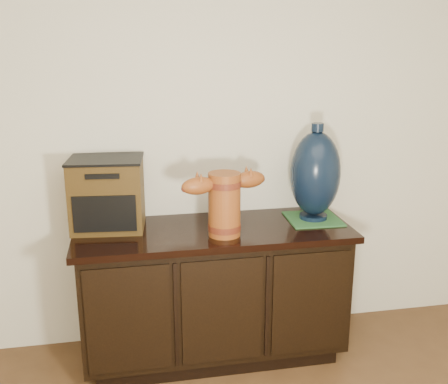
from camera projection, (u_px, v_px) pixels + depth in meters
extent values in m
plane|color=silver|center=(205.00, 119.00, 2.89)|extent=(4.50, 0.00, 4.50)
cube|color=black|center=(214.00, 346.00, 2.98)|extent=(1.29, 0.45, 0.08)
cube|color=black|center=(214.00, 289.00, 2.88)|extent=(1.40, 0.50, 0.64)
cube|color=black|center=(213.00, 231.00, 2.79)|extent=(1.46, 0.56, 0.03)
cube|color=black|center=(128.00, 320.00, 2.55)|extent=(0.41, 0.01, 0.56)
cube|color=black|center=(222.00, 311.00, 2.64)|extent=(0.41, 0.01, 0.56)
cube|color=black|center=(310.00, 303.00, 2.72)|extent=(0.41, 0.01, 0.56)
cylinder|color=#9A4D1C|center=(224.00, 204.00, 2.64)|extent=(0.20, 0.20, 0.33)
cylinder|color=#3C120B|center=(224.00, 227.00, 2.67)|extent=(0.21, 0.21, 0.03)
cylinder|color=#3C120B|center=(224.00, 184.00, 2.61)|extent=(0.21, 0.21, 0.03)
ellipsoid|color=#9A4D1C|center=(198.00, 186.00, 2.55)|extent=(0.19, 0.12, 0.09)
ellipsoid|color=#9A4D1C|center=(249.00, 179.00, 2.67)|extent=(0.19, 0.12, 0.09)
cube|color=#432E10|center=(108.00, 195.00, 2.74)|extent=(0.39, 0.33, 0.37)
cube|color=black|center=(105.00, 214.00, 2.61)|extent=(0.31, 0.04, 0.19)
cube|color=black|center=(105.00, 159.00, 2.69)|extent=(0.40, 0.34, 0.01)
cube|color=#2A5D2E|center=(313.00, 219.00, 2.91)|extent=(0.29, 0.29, 0.01)
cylinder|color=black|center=(313.00, 216.00, 2.91)|extent=(0.15, 0.15, 0.02)
ellipsoid|color=black|center=(315.00, 174.00, 2.84)|extent=(0.28, 0.28, 0.46)
cylinder|color=black|center=(318.00, 127.00, 2.77)|extent=(0.07, 0.07, 0.04)
cylinder|color=#601110|center=(219.00, 208.00, 2.86)|extent=(0.06, 0.06, 0.15)
cylinder|color=silver|center=(219.00, 193.00, 2.84)|extent=(0.06, 0.06, 0.03)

